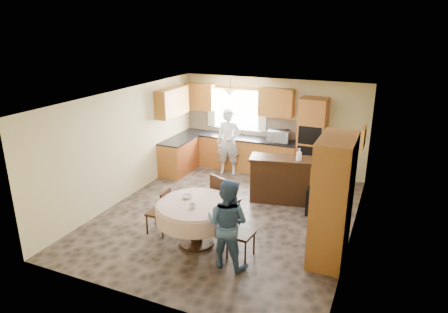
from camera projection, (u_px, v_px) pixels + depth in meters
floor at (228, 214)px, 8.46m from camera, size 5.00×6.00×0.01m
ceiling at (228, 97)px, 7.66m from camera, size 5.00×6.00×0.01m
wall_back at (272, 125)px, 10.66m from camera, size 5.00×0.02×2.50m
wall_front at (142, 224)px, 5.46m from camera, size 5.00×0.02×2.50m
wall_left at (126, 144)px, 9.01m from camera, size 0.02×6.00×2.50m
wall_right at (357, 177)px, 7.11m from camera, size 0.02×6.00×2.50m
window at (237, 109)px, 10.91m from camera, size 1.40×0.03×1.10m
curtain_left at (211, 106)px, 11.14m from camera, size 0.22×0.02×1.15m
curtain_right at (262, 110)px, 10.57m from camera, size 0.22×0.02×1.15m
base_cab_back at (238, 153)px, 10.99m from camera, size 3.30×0.60×0.88m
counter_back at (238, 137)px, 10.84m from camera, size 3.30×0.64×0.04m
base_cab_left at (179, 157)px, 10.72m from camera, size 0.60×1.20×0.88m
counter_left at (178, 140)px, 10.57m from camera, size 0.64×1.20×0.04m
backsplash at (242, 125)px, 11.00m from camera, size 3.30×0.02×0.55m
wall_cab_left at (200, 96)px, 11.09m from camera, size 0.85×0.33×0.72m
wall_cab_right at (276, 102)px, 10.25m from camera, size 0.90×0.33×0.72m
wall_cab_side at (172, 102)px, 10.30m from camera, size 0.33×1.20×0.72m
oven_tower at (312, 140)px, 10.02m from camera, size 0.66×0.62×2.12m
oven_upper at (310, 136)px, 9.69m from camera, size 0.56×0.01×0.45m
oven_lower at (308, 155)px, 9.85m from camera, size 0.56×0.01×0.45m
pendant at (230, 93)px, 10.33m from camera, size 0.36×0.36×0.18m
sideboard at (280, 181)px, 8.96m from camera, size 1.44×0.82×0.97m
space_heater at (318, 202)px, 8.33m from camera, size 0.45×0.32×0.59m
cupboard at (333, 200)px, 6.60m from camera, size 0.57×1.13×2.16m
dining_table at (196, 212)px, 7.15m from camera, size 1.43×1.43×0.82m
chair_left at (161, 209)px, 7.58m from camera, size 0.40×0.40×0.89m
chair_back at (223, 197)px, 7.92m from camera, size 0.59×0.59×1.04m
chair_right at (237, 229)px, 6.83m from camera, size 0.44×0.44×0.94m
framed_picture at (364, 138)px, 7.99m from camera, size 0.06×0.51×0.42m
microwave at (278, 136)px, 10.31m from camera, size 0.60×0.46×0.30m
person_sink at (228, 142)px, 10.52m from camera, size 0.72×0.57×1.74m
person_dining at (227, 224)px, 6.48m from camera, size 0.79×0.63×1.53m
bowl_sideboard at (265, 157)px, 8.94m from camera, size 0.29×0.29×0.05m
bottle_sideboard at (299, 156)px, 8.60m from camera, size 0.16×0.16×0.33m
cup_table at (192, 206)px, 6.88m from camera, size 0.15×0.15×0.09m
bowl_table at (187, 197)px, 7.28m from camera, size 0.20×0.20×0.06m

